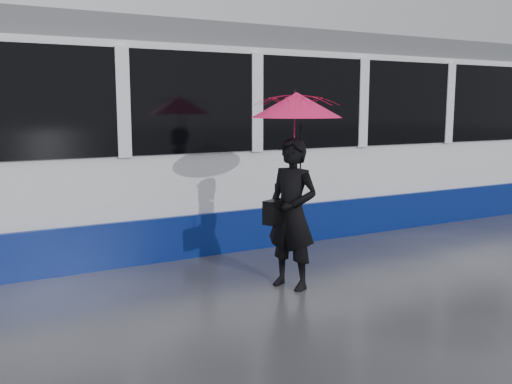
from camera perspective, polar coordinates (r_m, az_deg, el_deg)
ground at (r=7.16m, az=-2.90°, el=-8.93°), size 90.00×90.00×0.00m
rails at (r=9.39m, az=-9.70°, el=-4.74°), size 34.00×1.51×0.02m
tram at (r=10.90m, az=8.46°, el=5.79°), size 26.00×2.56×3.35m
woman at (r=6.74m, az=3.61°, el=-2.19°), size 0.66×0.77×1.79m
umbrella at (r=6.66m, az=4.06°, el=6.92°), size 1.39×1.39×1.21m
handbag at (r=6.64m, az=1.92°, el=-1.97°), size 0.35×0.26×0.46m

